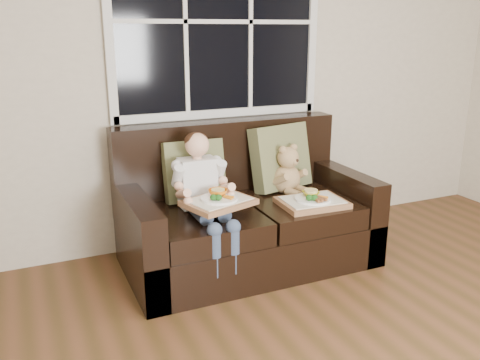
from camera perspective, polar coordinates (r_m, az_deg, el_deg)
name	(u,v)px	position (r m, az deg, el deg)	size (l,w,h in m)	color
window_back	(218,22)	(3.80, -2.47, 17.34)	(1.62, 0.04, 1.37)	black
loveseat	(244,219)	(3.61, 0.51, -4.35)	(1.70, 0.92, 0.96)	black
pillow_left	(194,171)	(3.53, -5.19, 1.05)	(0.42, 0.20, 0.43)	#666A41
pillow_right	(280,157)	(3.78, 4.57, 2.58)	(0.51, 0.32, 0.49)	#666A41
child	(203,186)	(3.28, -4.22, -0.71)	(0.35, 0.58, 0.79)	silver
teddy_bear	(287,173)	(3.70, 5.35, 0.79)	(0.25, 0.30, 0.37)	tan
tray_left	(219,201)	(3.17, -2.41, -2.32)	(0.48, 0.42, 0.09)	#AC764D
tray_right	(312,201)	(3.48, 8.11, -2.37)	(0.45, 0.35, 0.10)	#AC764D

